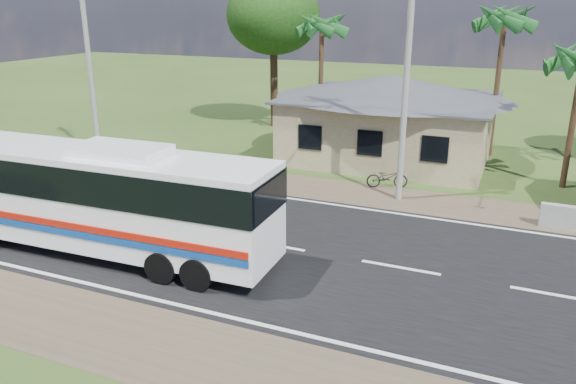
% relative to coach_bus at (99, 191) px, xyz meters
% --- Properties ---
extents(ground, '(120.00, 120.00, 0.00)m').
position_rel_coach_bus_xyz_m(ground, '(4.91, 2.67, -2.16)').
color(ground, '#2F4518').
rests_on(ground, ground).
extents(road, '(120.00, 16.00, 0.03)m').
position_rel_coach_bus_xyz_m(road, '(4.91, 2.67, -2.15)').
color(road, black).
rests_on(road, ground).
extents(house, '(12.40, 10.00, 5.00)m').
position_rel_coach_bus_xyz_m(house, '(5.91, 15.66, 0.48)').
color(house, tan).
rests_on(house, ground).
extents(utility_poles, '(32.80, 2.22, 11.00)m').
position_rel_coach_bus_xyz_m(utility_poles, '(7.58, 9.15, 3.61)').
color(utility_poles, '#9E9E99').
rests_on(utility_poles, ground).
extents(palm_mid, '(2.80, 2.80, 8.20)m').
position_rel_coach_bus_xyz_m(palm_mid, '(10.91, 18.17, 5.00)').
color(palm_mid, '#47301E').
rests_on(palm_mid, ground).
extents(palm_far, '(2.80, 2.80, 7.70)m').
position_rel_coach_bus_xyz_m(palm_far, '(0.91, 18.67, 4.52)').
color(palm_far, '#47301E').
rests_on(palm_far, ground).
extents(tree_behind_house, '(6.00, 6.00, 9.61)m').
position_rel_coach_bus_xyz_m(tree_behind_house, '(-3.09, 20.67, 4.96)').
color(tree_behind_house, '#47301E').
rests_on(tree_behind_house, ground).
extents(coach_bus, '(12.23, 2.94, 3.78)m').
position_rel_coach_bus_xyz_m(coach_bus, '(0.00, 0.00, 0.00)').
color(coach_bus, white).
rests_on(coach_bus, ground).
extents(motorcycle, '(1.95, 1.24, 0.97)m').
position_rel_coach_bus_xyz_m(motorcycle, '(7.08, 10.49, -1.67)').
color(motorcycle, black).
rests_on(motorcycle, ground).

